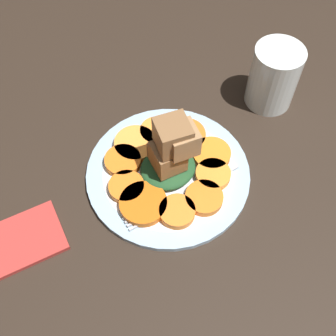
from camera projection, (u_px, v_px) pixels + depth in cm
name	position (u px, v px, depth cm)	size (l,w,h in cm)	color
table_slab	(168.00, 178.00, 68.23)	(120.00, 120.00, 2.00)	black
plate	(168.00, 173.00, 66.95)	(25.95, 25.95, 1.05)	#99B7D1
carrot_slice_0	(135.00, 144.00, 68.52)	(6.91, 6.91, 1.28)	#F9953A
carrot_slice_1	(123.00, 161.00, 66.75)	(5.82, 5.82, 1.28)	orange
carrot_slice_2	(126.00, 187.00, 64.23)	(5.48, 5.48, 1.28)	orange
carrot_slice_3	(143.00, 204.00, 62.66)	(7.20, 7.20, 1.28)	#D45F12
carrot_slice_4	(177.00, 211.00, 61.97)	(5.41, 5.41, 1.28)	orange
carrot_slice_5	(204.00, 198.00, 63.18)	(5.76, 5.76, 1.28)	orange
carrot_slice_6	(213.00, 175.00, 65.38)	(5.49, 5.49, 1.28)	orange
carrot_slice_7	(211.00, 154.00, 67.46)	(6.15, 6.15, 1.28)	orange
carrot_slice_8	(185.00, 136.00, 69.42)	(6.71, 6.71, 1.28)	orange
carrot_slice_9	(157.00, 132.00, 69.87)	(5.60, 5.60, 1.28)	orange
center_pile	(171.00, 152.00, 62.42)	(8.80, 7.92, 11.31)	#1E4723
fork	(181.00, 195.00, 63.95)	(20.05, 3.25, 0.40)	#B2B2B7
water_glass	(274.00, 77.00, 71.27)	(8.31, 8.31, 11.25)	silver
napkin	(14.00, 244.00, 60.66)	(14.07, 8.44, 0.80)	#B2332D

